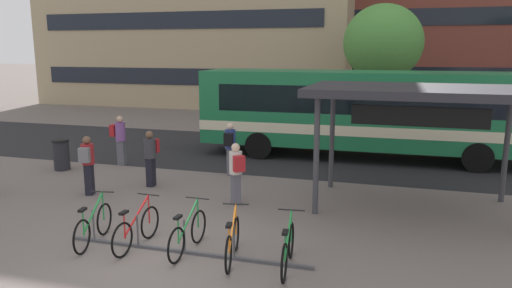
# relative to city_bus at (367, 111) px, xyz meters

# --- Properties ---
(ground) EXTENTS (200.00, 200.00, 0.00)m
(ground) POSITION_rel_city_bus_xyz_m (-3.25, -10.01, -1.78)
(ground) COLOR #6B605B
(bus_lane_asphalt) EXTENTS (80.00, 7.20, 0.01)m
(bus_lane_asphalt) POSITION_rel_city_bus_xyz_m (-3.25, -0.00, -1.77)
(bus_lane_asphalt) COLOR #232326
(bus_lane_asphalt) RESTS_ON ground
(city_bus) EXTENTS (12.06, 2.74, 3.20)m
(city_bus) POSITION_rel_city_bus_xyz_m (0.00, 0.00, 0.00)
(city_bus) COLOR #196B3D
(city_bus) RESTS_ON ground
(bike_rack) EXTENTS (5.19, 0.08, 0.70)m
(bike_rack) POSITION_rel_city_bus_xyz_m (-2.87, -9.69, -1.69)
(bike_rack) COLOR #47474C
(bike_rack) RESTS_ON ground
(parked_bicycle_green_0) EXTENTS (0.52, 1.71, 0.99)m
(parked_bicycle_green_0) POSITION_rel_city_bus_xyz_m (-4.89, -9.77, -1.39)
(parked_bicycle_green_0) COLOR black
(parked_bicycle_green_0) RESTS_ON ground
(parked_bicycle_red_1) EXTENTS (0.52, 1.72, 0.99)m
(parked_bicycle_red_1) POSITION_rel_city_bus_xyz_m (-3.93, -9.68, -1.39)
(parked_bicycle_red_1) COLOR black
(parked_bicycle_red_1) RESTS_ON ground
(parked_bicycle_green_2) EXTENTS (0.52, 1.72, 0.99)m
(parked_bicycle_green_2) POSITION_rel_city_bus_xyz_m (-2.82, -9.62, -1.39)
(parked_bicycle_green_2) COLOR black
(parked_bicycle_green_2) RESTS_ON ground
(parked_bicycle_orange_3) EXTENTS (0.54, 1.70, 0.99)m
(parked_bicycle_orange_3) POSITION_rel_city_bus_xyz_m (-1.84, -9.75, -1.39)
(parked_bicycle_orange_3) COLOR black
(parked_bicycle_orange_3) RESTS_ON ground
(parked_bicycle_green_4) EXTENTS (0.52, 1.72, 0.99)m
(parked_bicycle_green_4) POSITION_rel_city_bus_xyz_m (-0.75, -9.79, -1.39)
(parked_bicycle_green_4) COLOR black
(parked_bicycle_green_4) RESTS_ON ground
(transit_shelter) EXTENTS (5.43, 3.36, 3.09)m
(transit_shelter) POSITION_rel_city_bus_xyz_m (1.54, -5.48, 1.11)
(transit_shelter) COLOR #38383D
(transit_shelter) RESTS_ON ground
(commuter_grey_pack_0) EXTENTS (0.44, 0.59, 1.66)m
(commuter_grey_pack_0) POSITION_rel_city_bus_xyz_m (-7.06, -6.86, -0.82)
(commuter_grey_pack_0) COLOR black
(commuter_grey_pack_0) RESTS_ON ground
(commuter_red_pack_1) EXTENTS (0.56, 0.60, 1.63)m
(commuter_red_pack_1) POSITION_rel_city_bus_xyz_m (-2.86, -6.49, -0.84)
(commuter_red_pack_1) COLOR #565660
(commuter_red_pack_1) RESTS_ON ground
(commuter_red_pack_2) EXTENTS (0.34, 0.52, 1.66)m
(commuter_red_pack_2) POSITION_rel_city_bus_xyz_m (-5.83, -5.56, -0.82)
(commuter_red_pack_2) COLOR black
(commuter_red_pack_2) RESTS_ON ground
(commuter_black_pack_4) EXTENTS (0.38, 0.55, 1.70)m
(commuter_black_pack_4) POSITION_rel_city_bus_xyz_m (-3.99, -3.76, -0.79)
(commuter_black_pack_4) COLOR #565660
(commuter_black_pack_4) RESTS_ON ground
(commuter_red_pack_5) EXTENTS (0.53, 0.35, 1.73)m
(commuter_red_pack_5) POSITION_rel_city_bus_xyz_m (-8.14, -3.50, -0.78)
(commuter_red_pack_5) COLOR #565660
(commuter_red_pack_5) RESTS_ON ground
(trash_bin) EXTENTS (0.55, 0.55, 1.03)m
(trash_bin) POSITION_rel_city_bus_xyz_m (-9.67, -4.67, -1.26)
(trash_bin) COLOR #232328
(trash_bin) RESTS_ON ground
(street_tree_1) EXTENTS (4.09, 4.09, 6.30)m
(street_tree_1) POSITION_rel_city_bus_xyz_m (0.19, 8.41, 2.53)
(street_tree_1) COLOR brown
(street_tree_1) RESTS_ON ground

